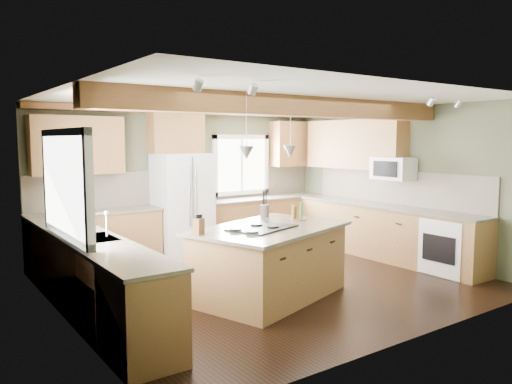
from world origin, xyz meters
TOP-DOWN VIEW (x-y plane):
  - floor at (0.00, 0.00)m, footprint 5.60×5.60m
  - ceiling at (0.00, 0.00)m, footprint 5.60×5.60m
  - wall_back at (0.00, 2.50)m, footprint 5.60×0.00m
  - wall_left at (-2.80, 0.00)m, footprint 0.00×5.00m
  - wall_right at (2.80, 0.00)m, footprint 0.00×5.00m
  - ceiling_beam at (0.00, -0.53)m, footprint 5.55×0.26m
  - soffit_trim at (0.00, 2.40)m, footprint 5.55×0.20m
  - backsplash_back at (0.00, 2.48)m, footprint 5.58×0.03m
  - backsplash_right at (2.78, 0.05)m, footprint 0.03×3.70m
  - base_cab_back_left at (-1.79, 2.20)m, footprint 2.02×0.60m
  - counter_back_left at (-1.79, 2.20)m, footprint 2.06×0.64m
  - base_cab_back_right at (1.49, 2.20)m, footprint 2.62×0.60m
  - counter_back_right at (1.49, 2.20)m, footprint 2.66×0.64m
  - base_cab_left at (-2.50, 0.05)m, footprint 0.60×3.70m
  - counter_left at (-2.50, 0.05)m, footprint 0.64×3.74m
  - base_cab_right at (2.50, 0.05)m, footprint 0.60×3.70m
  - counter_right at (2.50, 0.05)m, footprint 0.64×3.74m
  - upper_cab_back_left at (-1.99, 2.33)m, footprint 1.40×0.35m
  - upper_cab_over_fridge at (-0.30, 2.33)m, footprint 0.96×0.35m
  - upper_cab_right at (2.62, 0.90)m, footprint 0.35×2.20m
  - upper_cab_back_corner at (2.30, 2.33)m, footprint 0.90×0.35m
  - window_left at (-2.78, 0.05)m, footprint 0.04×1.60m
  - window_back at (1.15, 2.48)m, footprint 1.10×0.04m
  - sink at (-2.50, 0.05)m, footprint 0.50×0.65m
  - faucet at (-2.32, 0.05)m, footprint 0.02×0.02m
  - dishwasher at (-2.49, -1.25)m, footprint 0.60×0.60m
  - oven at (2.49, -1.25)m, footprint 0.60×0.72m
  - microwave at (2.58, -0.05)m, footprint 0.40×0.70m
  - pendant_left at (-0.86, -0.69)m, footprint 0.18×0.18m
  - pendant_right at (0.06, -0.38)m, footprint 0.18×0.18m
  - refrigerator at (-0.30, 2.12)m, footprint 0.90×0.74m
  - island at (-0.40, -0.53)m, footprint 2.21×1.73m
  - island_top at (-0.40, -0.53)m, footprint 2.37×1.89m
  - cooktop at (-0.55, -0.59)m, footprint 0.97×0.79m
  - knife_block at (-1.40, -0.48)m, footprint 0.14×0.13m
  - utensil_crock at (0.04, 0.17)m, footprint 0.15×0.15m
  - bottle_tray at (0.26, -0.31)m, footprint 0.33×0.33m

SIDE VIEW (x-z plane):
  - floor at x=0.00m, z-range 0.00..0.00m
  - dishwasher at x=-2.49m, z-range 0.01..0.85m
  - oven at x=2.49m, z-range 0.01..0.85m
  - base_cab_back_left at x=-1.79m, z-range 0.00..0.88m
  - base_cab_back_right at x=1.49m, z-range 0.00..0.88m
  - base_cab_left at x=-2.50m, z-range 0.00..0.88m
  - base_cab_right at x=2.50m, z-range 0.00..0.88m
  - island at x=-0.40m, z-range 0.00..0.88m
  - counter_back_left at x=-1.79m, z-range 0.88..0.92m
  - counter_back_right at x=1.49m, z-range 0.88..0.92m
  - counter_left at x=-2.50m, z-range 0.88..0.92m
  - counter_right at x=2.50m, z-range 0.88..0.92m
  - refrigerator at x=-0.30m, z-range 0.00..1.80m
  - island_top at x=-0.40m, z-range 0.88..0.92m
  - sink at x=-2.50m, z-range 0.89..0.92m
  - cooktop at x=-0.55m, z-range 0.92..0.94m
  - utensil_crock at x=0.04m, z-range 0.92..1.10m
  - knife_block at x=-1.40m, z-range 0.92..1.11m
  - bottle_tray at x=0.26m, z-range 0.92..1.15m
  - faucet at x=-2.32m, z-range 0.91..1.19m
  - backsplash_back at x=0.00m, z-range 0.92..1.50m
  - backsplash_right at x=2.78m, z-range 0.92..1.50m
  - wall_back at x=0.00m, z-range -1.50..4.10m
  - wall_left at x=-2.80m, z-range -1.20..3.80m
  - wall_right at x=2.80m, z-range -1.20..3.80m
  - window_back at x=1.15m, z-range 1.05..2.05m
  - window_left at x=-2.78m, z-range 1.02..2.08m
  - microwave at x=2.58m, z-range 1.36..1.74m
  - pendant_left at x=-0.86m, z-range 1.80..1.96m
  - pendant_right at x=0.06m, z-range 1.80..1.96m
  - upper_cab_back_left at x=-1.99m, z-range 1.50..2.40m
  - upper_cab_right at x=2.62m, z-range 1.50..2.40m
  - upper_cab_back_corner at x=2.30m, z-range 1.50..2.40m
  - upper_cab_over_fridge at x=-0.30m, z-range 1.80..2.50m
  - ceiling_beam at x=0.00m, z-range 2.34..2.60m
  - soffit_trim at x=0.00m, z-range 2.49..2.59m
  - ceiling at x=0.00m, z-range 2.60..2.60m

